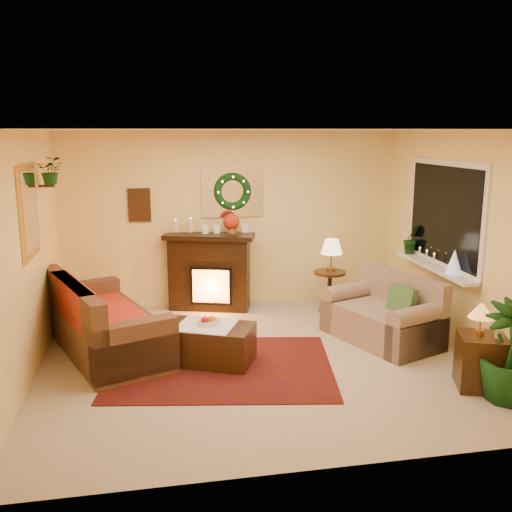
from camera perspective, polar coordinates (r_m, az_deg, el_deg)
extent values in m
plane|color=beige|center=(6.72, 0.56, -10.26)|extent=(5.00, 5.00, 0.00)
plane|color=white|center=(6.20, 0.61, 12.51)|extent=(5.00, 5.00, 0.00)
plane|color=#EFD88C|center=(8.52, -2.38, 3.68)|extent=(5.00, 5.00, 0.00)
plane|color=#EFD88C|center=(4.22, 6.59, -5.44)|extent=(5.00, 5.00, 0.00)
plane|color=#EFD88C|center=(6.35, -22.14, -0.24)|extent=(4.50, 4.50, 0.00)
plane|color=#EFD88C|center=(7.24, 20.39, 1.36)|extent=(4.50, 4.50, 0.00)
cube|color=maroon|center=(6.51, -3.42, -10.99)|extent=(2.72, 2.22, 0.01)
cube|color=#44301D|center=(7.04, -14.74, -5.89)|extent=(1.63, 2.30, 0.91)
cube|color=red|center=(7.21, -15.13, -5.27)|extent=(0.80, 1.30, 0.02)
cube|color=black|center=(8.41, -4.68, -1.67)|extent=(1.21, 0.68, 1.06)
sphere|color=red|center=(8.29, -2.49, 3.43)|extent=(0.24, 0.24, 0.24)
cylinder|color=white|center=(8.23, -8.03, 2.98)|extent=(0.05, 0.05, 0.16)
cylinder|color=#F8EBCC|center=(8.26, -6.54, 3.05)|extent=(0.06, 0.06, 0.19)
cube|color=white|center=(8.45, -2.38, 6.34)|extent=(0.92, 0.02, 0.72)
torus|color=#194719|center=(8.40, -2.34, 6.45)|extent=(0.55, 0.11, 0.55)
cube|color=#381E11|center=(8.38, -11.58, 5.02)|extent=(0.32, 0.03, 0.48)
cube|color=gold|center=(6.56, -21.79, 4.17)|extent=(0.03, 0.84, 1.00)
imported|color=#194719|center=(7.25, -19.73, 6.78)|extent=(0.33, 0.28, 0.36)
cube|color=tan|center=(7.31, 12.47, -5.15)|extent=(1.29, 1.63, 0.83)
cube|color=white|center=(7.66, 18.34, 3.98)|extent=(0.03, 1.86, 1.36)
cube|color=black|center=(7.66, 18.24, 3.98)|extent=(0.02, 1.70, 1.22)
cube|color=white|center=(7.73, 17.32, -1.02)|extent=(0.22, 1.86, 0.04)
cone|color=silver|center=(7.31, 19.21, -0.53)|extent=(0.20, 0.20, 0.30)
imported|color=#31612D|center=(8.32, 15.30, 1.54)|extent=(0.30, 0.24, 0.55)
cylinder|color=#533017|center=(8.40, 7.36, -3.35)|extent=(0.59, 0.59, 0.60)
cone|color=beige|center=(8.29, 7.56, 0.39)|extent=(0.31, 0.31, 0.48)
cube|color=#4D351E|center=(6.36, 21.57, -9.89)|extent=(0.58, 0.58, 0.56)
cone|color=orange|center=(6.20, 21.55, -5.79)|extent=(0.25, 0.25, 0.37)
cube|color=#3D1E13|center=(6.59, -4.97, -8.81)|extent=(1.19, 0.95, 0.44)
cylinder|color=silver|center=(6.53, -4.77, -6.77)|extent=(0.26, 0.26, 0.06)
imported|color=#1B5B23|center=(6.11, 24.07, -9.22)|extent=(1.98, 1.98, 3.01)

